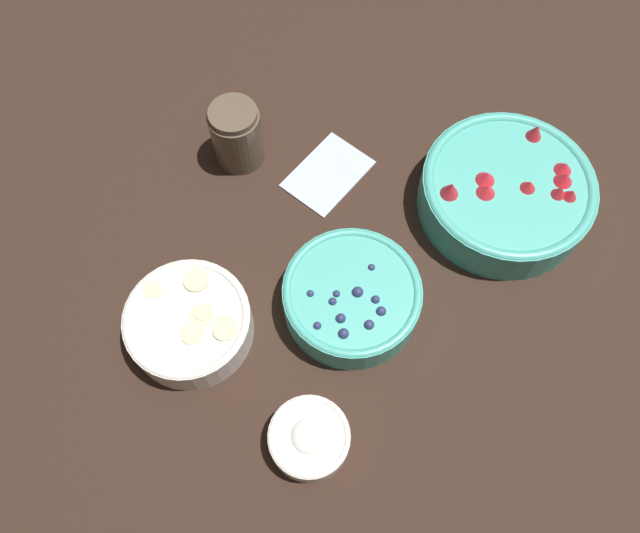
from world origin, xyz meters
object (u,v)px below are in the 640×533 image
object	(u,v)px
jar_chocolate	(237,136)
bowl_bananas	(189,323)
bowl_cream	(309,438)
bowl_blueberries	(351,298)
bowl_strawberries	(506,191)

from	to	relation	value
jar_chocolate	bowl_bananas	bearing A→B (deg)	14.78
bowl_cream	bowl_blueberries	bearing A→B (deg)	-172.50
bowl_strawberries	bowl_blueberries	distance (m)	0.28
bowl_bananas	bowl_blueberries	bearing A→B (deg)	123.58
bowl_blueberries	bowl_cream	world-z (taller)	bowl_blueberries
bowl_strawberries	jar_chocolate	world-z (taller)	jar_chocolate
bowl_strawberries	bowl_cream	bearing A→B (deg)	-14.97
jar_chocolate	bowl_blueberries	bearing A→B (deg)	57.37
bowl_blueberries	bowl_cream	size ratio (longest dim) A/B	1.84
bowl_strawberries	bowl_bananas	distance (m)	0.49
bowl_bananas	jar_chocolate	world-z (taller)	jar_chocolate
bowl_blueberries	bowl_cream	xyz separation A→B (m)	(0.19, 0.03, -0.01)
bowl_strawberries	jar_chocolate	distance (m)	0.41
bowl_strawberries	bowl_bananas	xyz separation A→B (m)	(0.37, -0.33, -0.01)
bowl_blueberries	jar_chocolate	xyz separation A→B (m)	(-0.17, -0.26, 0.01)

